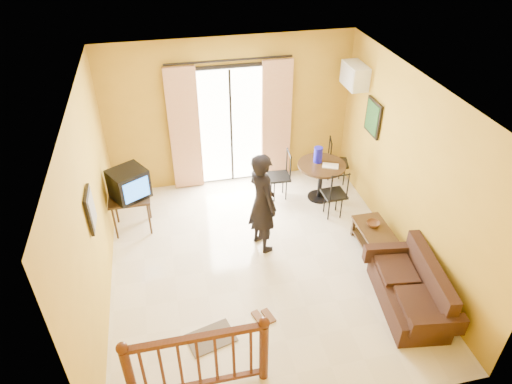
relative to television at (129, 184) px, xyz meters
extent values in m
plane|color=beige|center=(1.87, -1.32, -0.90)|extent=(5.00, 5.00, 0.00)
plane|color=white|center=(1.87, -1.32, 1.90)|extent=(5.00, 5.00, 0.00)
plane|color=#B78C23|center=(1.87, 1.18, 0.50)|extent=(4.50, 0.00, 4.50)
plane|color=#B78C23|center=(1.87, -3.82, 0.50)|extent=(4.50, 0.00, 4.50)
plane|color=#B78C23|center=(-0.38, -1.32, 0.50)|extent=(0.00, 5.00, 5.00)
plane|color=#B78C23|center=(4.12, -1.32, 0.50)|extent=(0.00, 5.00, 5.00)
cube|color=black|center=(1.87, 1.16, 0.25)|extent=(1.34, 0.03, 2.34)
cube|color=white|center=(1.87, 1.13, 0.25)|extent=(1.20, 0.04, 2.20)
cube|color=black|center=(1.87, 1.11, 0.25)|extent=(0.04, 0.02, 2.20)
cube|color=beige|center=(1.02, 1.08, 0.30)|extent=(0.55, 0.08, 2.35)
cube|color=beige|center=(2.72, 1.08, 0.30)|extent=(0.55, 0.08, 2.35)
cylinder|color=black|center=(1.87, 1.08, 1.52)|extent=(2.20, 0.04, 0.04)
cube|color=black|center=(-0.03, 0.00, -0.26)|extent=(0.66, 0.55, 0.04)
cylinder|color=black|center=(-0.31, -0.22, -0.58)|extent=(0.04, 0.04, 0.64)
cylinder|color=black|center=(0.24, -0.22, -0.58)|extent=(0.04, 0.04, 0.64)
cylinder|color=black|center=(-0.31, 0.22, -0.58)|extent=(0.04, 0.04, 0.64)
cylinder|color=black|center=(0.24, 0.22, -0.58)|extent=(0.04, 0.04, 0.64)
cube|color=black|center=(0.00, 0.00, 0.00)|extent=(0.71, 0.69, 0.49)
cube|color=#2A7BFE|center=(0.12, -0.21, 0.00)|extent=(0.38, 0.23, 0.35)
cube|color=black|center=(-0.35, -1.52, 0.65)|extent=(0.04, 0.42, 0.52)
cube|color=#5D5950|center=(-0.33, -1.52, 0.65)|extent=(0.01, 0.34, 0.44)
cylinder|color=black|center=(3.34, 0.18, -0.20)|extent=(0.86, 0.86, 0.04)
cylinder|color=black|center=(3.34, 0.18, -0.55)|extent=(0.08, 0.08, 0.70)
cylinder|color=black|center=(3.34, 0.18, -0.89)|extent=(0.42, 0.42, 0.03)
cylinder|color=#1613B8|center=(3.29, 0.28, -0.04)|extent=(0.16, 0.16, 0.29)
cube|color=beige|center=(3.46, 0.08, -0.17)|extent=(0.33, 0.28, 0.02)
cube|color=white|center=(3.97, 0.63, 1.25)|extent=(0.30, 0.60, 0.40)
cube|color=gray|center=(3.82, 0.63, 1.25)|extent=(0.02, 0.56, 0.36)
cube|color=black|center=(4.09, -0.02, 0.75)|extent=(0.04, 0.50, 0.60)
cube|color=black|center=(4.06, -0.02, 0.75)|extent=(0.01, 0.42, 0.52)
cube|color=black|center=(3.72, -1.36, -0.54)|extent=(0.48, 0.86, 0.04)
cube|color=black|center=(3.72, -1.36, -0.79)|extent=(0.44, 0.82, 0.03)
cube|color=black|center=(3.53, -1.74, -0.72)|extent=(0.05, 0.05, 0.36)
cube|color=black|center=(3.91, -1.74, -0.72)|extent=(0.05, 0.05, 0.36)
cube|color=black|center=(3.53, -0.98, -0.72)|extent=(0.05, 0.05, 0.36)
cube|color=black|center=(3.91, -0.98, -0.72)|extent=(0.05, 0.05, 0.36)
imported|color=#57341E|center=(3.72, -1.25, -0.49)|extent=(0.26, 0.26, 0.07)
cube|color=black|center=(3.67, -2.57, -0.73)|extent=(0.89, 1.50, 0.35)
cube|color=black|center=(3.93, -2.57, -0.42)|extent=(0.35, 1.42, 0.49)
cube|color=black|center=(3.67, -3.26, -0.53)|extent=(0.72, 0.24, 0.26)
cube|color=black|center=(3.67, -1.88, -0.53)|extent=(0.72, 0.24, 0.26)
cube|color=black|center=(3.62, -2.88, -0.52)|extent=(0.56, 0.64, 0.09)
cube|color=black|center=(3.62, -2.26, -0.52)|extent=(0.56, 0.64, 0.09)
imported|color=black|center=(1.99, -0.90, -0.05)|extent=(0.59, 0.72, 1.70)
cylinder|color=#471E0F|center=(-0.03, -3.22, -0.44)|extent=(0.11, 0.11, 0.92)
cylinder|color=#471E0F|center=(1.47, -3.22, -0.44)|extent=(0.11, 0.11, 0.92)
sphere|color=#471E0F|center=(-0.03, -3.22, 0.07)|extent=(0.13, 0.13, 0.13)
sphere|color=#471E0F|center=(1.47, -3.22, 0.07)|extent=(0.13, 0.13, 0.13)
cube|color=#471E0F|center=(0.72, -3.22, 0.02)|extent=(1.55, 0.08, 0.06)
cube|color=#471E0F|center=(0.72, -3.22, -0.80)|extent=(1.55, 0.06, 0.05)
cube|color=#574D45|center=(0.93, -2.55, -0.89)|extent=(0.68, 0.54, 0.02)
cube|color=#57341E|center=(1.60, -2.36, -0.89)|extent=(0.17, 0.27, 0.03)
cube|color=#57341E|center=(1.74, -2.36, -0.89)|extent=(0.17, 0.27, 0.03)
camera|label=1|loc=(0.68, -6.38, 4.03)|focal=32.00mm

